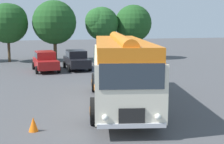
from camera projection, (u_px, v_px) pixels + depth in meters
The scene contains 10 objects.
ground_plane at pixel (114, 103), 15.90m from camera, with size 120.00×120.00×0.00m, color #474749.
vintage_bus at pixel (120, 67), 15.35m from camera, with size 4.61×10.38×3.49m.
car_near_left at pixel (45, 61), 26.25m from camera, with size 2.18×4.31×1.66m.
car_mid_left at pixel (77, 60), 27.21m from camera, with size 2.06×4.25×1.66m.
car_mid_right at pixel (108, 58), 28.21m from camera, with size 2.05×4.24×1.66m.
tree_left_of_centre at pixel (9, 22), 31.94m from camera, with size 4.11×4.11×6.04m.
tree_centre at pixel (55, 22), 32.62m from camera, with size 4.58×4.58×6.37m.
tree_right_of_centre at pixel (101, 23), 33.73m from camera, with size 3.68×3.60×5.75m.
tree_far_right at pixel (134, 23), 34.94m from camera, with size 4.13×4.13×6.03m.
traffic_cone at pixel (33, 124), 11.68m from camera, with size 0.36×0.36×0.55m, color orange.
Camera 1 is at (-4.27, -14.86, 4.04)m, focal length 50.00 mm.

